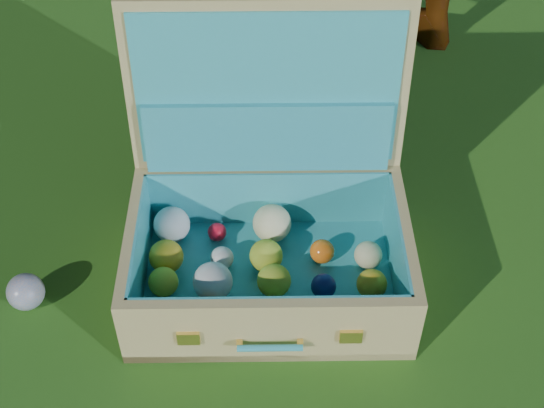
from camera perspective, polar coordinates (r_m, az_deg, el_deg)
The scene contains 3 objects.
ground at distance 1.52m, azimuth -0.79°, elevation -6.18°, with size 60.00×60.00×0.00m, color #215114.
stray_ball at distance 1.54m, azimuth -18.06°, elevation -6.30°, with size 0.07×0.07×0.07m, color teal.
suitcase at distance 1.46m, azimuth -0.51°, elevation -0.49°, with size 0.57×0.47×0.52m.
Camera 1 is at (0.11, -0.96, 1.18)m, focal length 50.00 mm.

